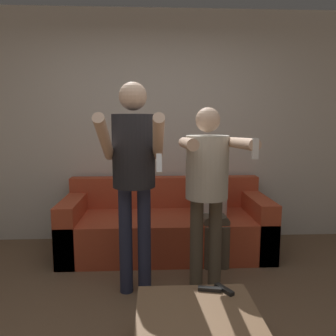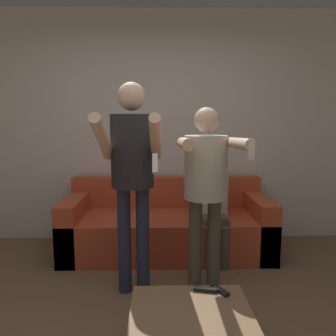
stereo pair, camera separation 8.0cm
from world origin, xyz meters
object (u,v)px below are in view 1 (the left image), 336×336
at_px(remote_near, 224,289).
at_px(couch, 166,227).
at_px(person_standing_right, 207,178).
at_px(person_seated, 212,198).
at_px(remote_far, 210,289).
at_px(person_standing_left, 134,164).
at_px(coffee_table, 197,318).

bearing_deg(remote_near, couch, 101.21).
height_order(person_standing_right, person_seated, person_standing_right).
bearing_deg(remote_far, person_seated, 78.93).
relative_size(person_standing_right, remote_far, 10.00).
distance_m(couch, person_standing_left, 1.24).
bearing_deg(person_seated, remote_near, -97.22).
distance_m(person_standing_left, coffee_table, 1.24).
relative_size(coffee_table, remote_near, 4.77).
relative_size(person_standing_left, person_seated, 1.49).
bearing_deg(person_standing_left, person_standing_right, -0.70).
height_order(person_standing_left, person_seated, person_standing_left).
bearing_deg(person_standing_right, remote_near, -89.32).
distance_m(couch, remote_far, 1.55).
xyz_separation_m(person_standing_left, remote_far, (0.51, -0.65, -0.73)).
xyz_separation_m(person_seated, remote_far, (-0.26, -1.34, -0.27)).
distance_m(couch, person_seated, 0.63).
relative_size(person_standing_right, remote_near, 10.48).
height_order(remote_near, remote_far, same).
bearing_deg(coffee_table, couch, 93.36).
bearing_deg(person_seated, couch, 158.49).
distance_m(coffee_table, remote_far, 0.25).
height_order(couch, coffee_table, couch).
xyz_separation_m(person_standing_left, person_seated, (0.77, 0.69, -0.45)).
relative_size(person_standing_right, person_seated, 1.32).
distance_m(person_standing_left, remote_far, 1.10).
height_order(person_standing_left, remote_near, person_standing_left).
height_order(person_standing_left, person_standing_right, person_standing_left).
distance_m(person_seated, remote_far, 1.39).
xyz_separation_m(couch, person_standing_left, (-0.30, -0.88, 0.83)).
bearing_deg(person_standing_left, remote_far, -52.02).
bearing_deg(person_standing_right, remote_far, -97.39).
distance_m(couch, remote_near, 1.57).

